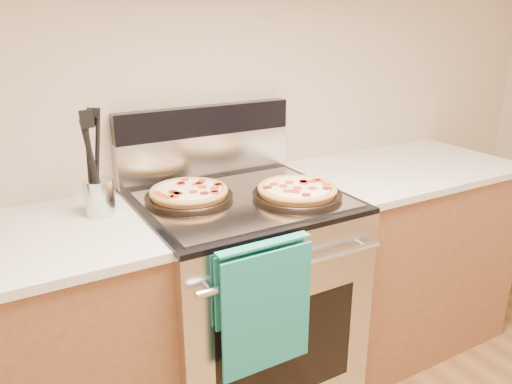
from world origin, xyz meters
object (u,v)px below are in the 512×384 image
pepperoni_pizza_back (189,193)px  utensil_crock (99,197)px  pepperoni_pizza_front (297,191)px  range_body (242,306)px

pepperoni_pizza_back → utensil_crock: 0.32m
pepperoni_pizza_back → pepperoni_pizza_front: bearing=-26.5°
range_body → utensil_crock: size_ratio=7.05×
pepperoni_pizza_back → pepperoni_pizza_front: pepperoni_pizza_front is taller
pepperoni_pizza_back → range_body: bearing=-21.3°
range_body → pepperoni_pizza_back: pepperoni_pizza_back is taller
pepperoni_pizza_front → range_body: bearing=148.7°
range_body → utensil_crock: bearing=166.4°
pepperoni_pizza_front → utensil_crock: (-0.67, 0.23, 0.03)m
range_body → pepperoni_pizza_front: (0.18, -0.11, 0.50)m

